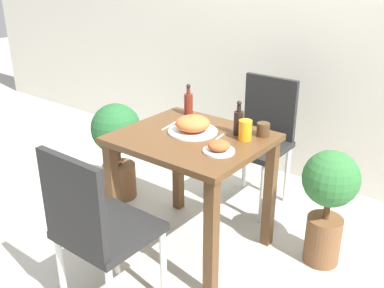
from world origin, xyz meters
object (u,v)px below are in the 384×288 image
(juice_glass, at_px, (245,130))
(chair_near, at_px, (96,226))
(chair_far, at_px, (261,134))
(potted_plant_left, at_px, (117,142))
(potted_plant_right, at_px, (329,196))
(condiment_bottle, at_px, (188,103))
(side_plate, at_px, (219,147))
(food_plate, at_px, (193,125))
(sauce_bottle, at_px, (239,122))
(drink_cup, at_px, (263,129))

(juice_glass, bearing_deg, chair_near, -106.76)
(chair_far, distance_m, potted_plant_left, 1.04)
(juice_glass, distance_m, potted_plant_right, 0.61)
(chair_far, xyz_separation_m, juice_glass, (0.24, -0.62, 0.28))
(condiment_bottle, bearing_deg, potted_plant_left, -168.32)
(potted_plant_right, bearing_deg, side_plate, -135.93)
(chair_far, bearing_deg, potted_plant_right, -31.20)
(food_plate, height_order, sauce_bottle, sauce_bottle)
(food_plate, xyz_separation_m, drink_cup, (0.35, 0.20, -0.01))
(sauce_bottle, bearing_deg, potted_plant_right, 18.06)
(chair_near, xyz_separation_m, side_plate, (0.24, 0.64, 0.25))
(chair_near, relative_size, condiment_bottle, 4.54)
(side_plate, relative_size, sauce_bottle, 0.84)
(chair_near, xyz_separation_m, juice_glass, (0.26, 0.87, 0.28))
(drink_cup, bearing_deg, juice_glass, -114.18)
(food_plate, bearing_deg, side_plate, -26.49)
(side_plate, bearing_deg, drink_cup, 78.58)
(chair_far, distance_m, side_plate, 0.91)
(drink_cup, xyz_separation_m, potted_plant_right, (0.39, 0.10, -0.34))
(food_plate, xyz_separation_m, condiment_bottle, (-0.22, 0.23, 0.03))
(chair_far, height_order, food_plate, chair_far)
(drink_cup, distance_m, sauce_bottle, 0.15)
(side_plate, xyz_separation_m, potted_plant_left, (-1.07, 0.26, -0.33))
(chair_near, distance_m, condiment_bottle, 1.09)
(side_plate, height_order, potted_plant_right, side_plate)
(chair_near, relative_size, juice_glass, 8.01)
(side_plate, relative_size, potted_plant_right, 0.24)
(chair_far, relative_size, condiment_bottle, 4.54)
(potted_plant_right, bearing_deg, potted_plant_left, -173.05)
(sauce_bottle, distance_m, potted_plant_right, 0.66)
(juice_glass, relative_size, potted_plant_left, 0.16)
(potted_plant_right, bearing_deg, chair_near, -122.83)
(condiment_bottle, bearing_deg, potted_plant_right, 4.07)
(condiment_bottle, height_order, potted_plant_right, condiment_bottle)
(food_plate, height_order, potted_plant_right, food_plate)
(sauce_bottle, height_order, condiment_bottle, same)
(sauce_bottle, bearing_deg, chair_far, 106.01)
(juice_glass, height_order, potted_plant_right, juice_glass)
(potted_plant_left, bearing_deg, chair_near, -47.67)
(chair_far, bearing_deg, condiment_bottle, -119.90)
(food_plate, distance_m, condiment_bottle, 0.32)
(food_plate, xyz_separation_m, juice_glass, (0.30, 0.09, 0.01))
(food_plate, xyz_separation_m, sauce_bottle, (0.22, 0.14, 0.03))
(juice_glass, bearing_deg, side_plate, -94.57)
(sauce_bottle, xyz_separation_m, condiment_bottle, (-0.44, 0.10, 0.00))
(condiment_bottle, bearing_deg, side_plate, -37.00)
(chair_near, height_order, juice_glass, chair_near)
(side_plate, relative_size, drink_cup, 2.18)
(chair_near, distance_m, drink_cup, 1.07)
(chair_near, bearing_deg, side_plate, -110.78)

